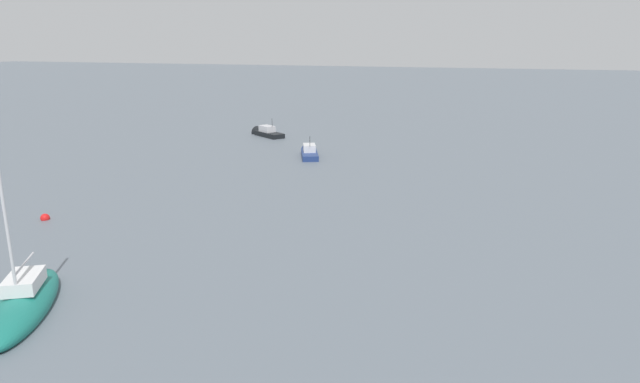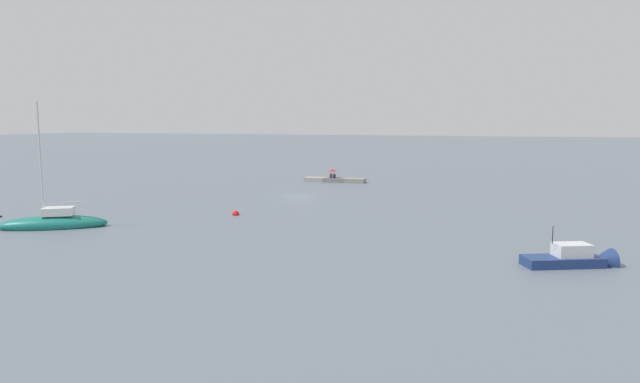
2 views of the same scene
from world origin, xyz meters
name	(u,v)px [view 1 (image 1 of 2)]	position (x,y,z in m)	size (l,w,h in m)	color
sailboat_teal_near	(24,303)	(13.46, 24.76, 0.43)	(8.84, 6.48, 11.09)	#197266
motorboat_black_near	(266,133)	(-38.82, 14.72, 0.35)	(4.80, 5.89, 3.31)	black
motorboat_navy_mid	(309,153)	(-27.38, 25.24, 0.34)	(5.99, 3.82, 3.23)	navy
mooring_buoy_mid	(45,218)	(1.40, 14.47, 0.12)	(0.67, 0.67, 0.67)	red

